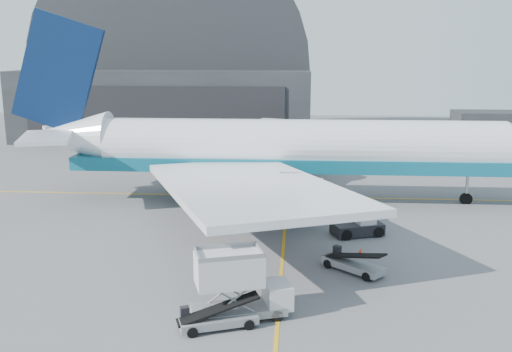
# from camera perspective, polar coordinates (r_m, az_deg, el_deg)

# --- Properties ---
(ground) EXTENTS (200.00, 200.00, 0.00)m
(ground) POSITION_cam_1_polar(r_m,az_deg,el_deg) (41.79, 2.61, -8.92)
(ground) COLOR #565659
(ground) RESTS_ON ground
(taxi_lines) EXTENTS (80.00, 42.12, 0.02)m
(taxi_lines) POSITION_cam_1_polar(r_m,az_deg,el_deg) (53.79, 2.99, -4.01)
(taxi_lines) COLOR gold
(taxi_lines) RESTS_ON ground
(hangar) EXTENTS (50.00, 28.30, 28.00)m
(hangar) POSITION_cam_1_polar(r_m,az_deg,el_deg) (106.53, -8.40, 9.21)
(hangar) COLOR black
(hangar) RESTS_ON ground
(distant_bldg_a) EXTENTS (14.00, 8.00, 4.00)m
(distant_bldg_a) POSITION_cam_1_polar(r_m,az_deg,el_deg) (117.94, 22.48, 4.04)
(distant_bldg_a) COLOR black
(distant_bldg_a) RESTS_ON ground
(airliner) EXTENTS (55.66, 53.97, 19.53)m
(airliner) POSITION_cam_1_polar(r_m,az_deg,el_deg) (58.20, 2.39, 2.77)
(airliner) COLOR white
(airliner) RESTS_ON ground
(catering_truck) EXTENTS (6.12, 3.75, 3.95)m
(catering_truck) POSITION_cam_1_polar(r_m,az_deg,el_deg) (33.33, -1.86, -10.90)
(catering_truck) COLOR gray
(catering_truck) RESTS_ON ground
(pushback_tug) EXTENTS (4.63, 3.54, 1.90)m
(pushback_tug) POSITION_cam_1_polar(r_m,az_deg,el_deg) (48.97, 10.21, -4.99)
(pushback_tug) COLOR black
(pushback_tug) RESTS_ON ground
(belt_loader_a) EXTENTS (4.71, 2.91, 1.78)m
(belt_loader_a) POSITION_cam_1_polar(r_m,az_deg,el_deg) (32.89, -3.90, -14.04)
(belt_loader_a) COLOR gray
(belt_loader_a) RESTS_ON ground
(belt_loader_b) EXTENTS (4.45, 4.20, 1.86)m
(belt_loader_b) POSITION_cam_1_polar(r_m,az_deg,el_deg) (41.05, 9.64, -8.63)
(belt_loader_b) COLOR gray
(belt_loader_b) RESTS_ON ground
(traffic_cone) EXTENTS (0.39, 0.39, 0.56)m
(traffic_cone) POSITION_cam_1_polar(r_m,az_deg,el_deg) (44.32, 10.39, -7.48)
(traffic_cone) COLOR #FF3408
(traffic_cone) RESTS_ON ground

